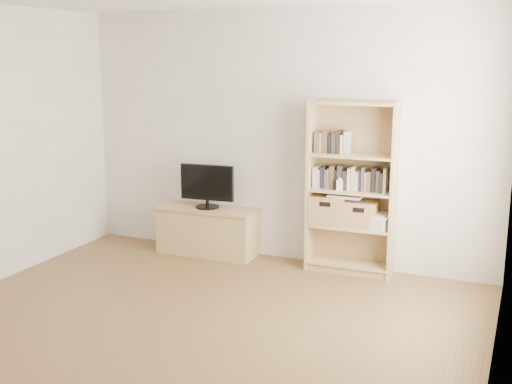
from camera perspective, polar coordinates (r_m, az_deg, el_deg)
The scene contains 13 objects.
floor at distance 4.89m, azimuth -8.74°, elevation -14.10°, with size 4.50×5.00×0.01m, color brown.
back_wall at distance 6.68m, azimuth 2.33°, elevation 4.88°, with size 4.50×0.02×2.60m, color beige.
right_wall at distance 3.79m, azimuth 20.79°, elevation -1.69°, with size 0.02×5.00×2.60m, color beige.
tv_stand at distance 7.03m, azimuth -4.30°, elevation -3.54°, with size 1.08×0.40×0.49m, color tan.
bookshelf at distance 6.37m, azimuth 8.48°, elevation 0.36°, with size 0.86×0.31×1.72m, color tan.
television at distance 6.91m, azimuth -4.36°, elevation 0.48°, with size 0.60×0.05×0.47m, color black.
books_row_mid at distance 6.37m, azimuth 8.55°, elevation 1.26°, with size 0.87×0.17×0.23m, color #BCB2A0.
books_row_upper at distance 6.36m, azimuth 6.97°, elevation 4.35°, with size 0.38×0.14×0.20m, color #BCB2A0.
baby_monitor at distance 6.30m, azimuth 7.44°, elevation 0.58°, with size 0.06×0.04×0.11m, color white.
basket_left at distance 6.48m, azimuth 6.44°, elevation -1.54°, with size 0.35×0.29×0.29m, color #AA844C.
basket_right at distance 6.40m, azimuth 9.31°, elevation -1.94°, with size 0.31×0.26×0.26m, color #AA844C.
laptop at distance 6.39m, azimuth 8.02°, elevation -0.32°, with size 0.33×0.23×0.03m, color silver.
magazine_stack at distance 6.38m, azimuth 10.97°, elevation -2.65°, with size 0.19×0.28×0.13m, color beige.
Camera 1 is at (2.38, -3.69, 2.16)m, focal length 45.00 mm.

